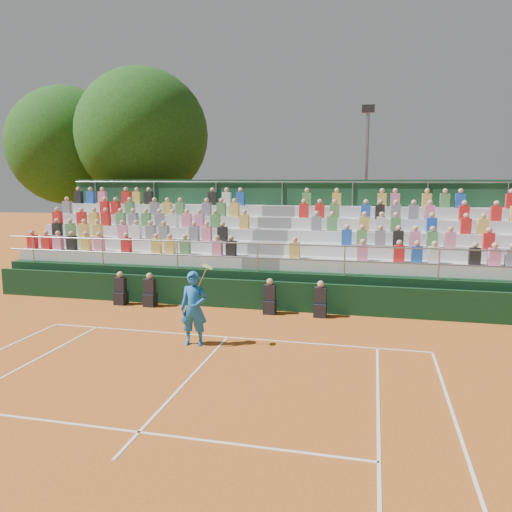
% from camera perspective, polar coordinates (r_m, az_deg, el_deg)
% --- Properties ---
extents(ground, '(90.00, 90.00, 0.00)m').
position_cam_1_polar(ground, '(14.27, -3.27, -9.27)').
color(ground, '#BB5D1F').
rests_on(ground, ground).
extents(courtside_wall, '(20.00, 0.15, 1.00)m').
position_cam_1_polar(courtside_wall, '(17.11, -0.23, -4.46)').
color(courtside_wall, black).
rests_on(courtside_wall, ground).
extents(line_officials, '(7.49, 0.40, 1.19)m').
position_cam_1_polar(line_officials, '(17.06, -5.06, -4.61)').
color(line_officials, black).
rests_on(line_officials, ground).
extents(grandstand, '(20.00, 5.20, 4.40)m').
position_cam_1_polar(grandstand, '(20.09, 1.90, -0.75)').
color(grandstand, black).
rests_on(grandstand, ground).
extents(tennis_player, '(0.92, 0.56, 2.22)m').
position_cam_1_polar(tennis_player, '(13.48, -7.11, -5.95)').
color(tennis_player, blue).
rests_on(tennis_player, ground).
extents(tree_west, '(6.66, 6.66, 9.63)m').
position_cam_1_polar(tree_west, '(31.12, -20.77, 11.66)').
color(tree_west, '#342013').
rests_on(tree_west, ground).
extents(tree_east, '(7.08, 7.08, 10.31)m').
position_cam_1_polar(tree_east, '(28.29, -12.89, 13.29)').
color(tree_east, '#342013').
rests_on(tree_east, ground).
extents(floodlight_mast, '(0.60, 0.25, 7.93)m').
position_cam_1_polar(floodlight_mast, '(25.14, 12.48, 9.06)').
color(floodlight_mast, gray).
rests_on(floodlight_mast, ground).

